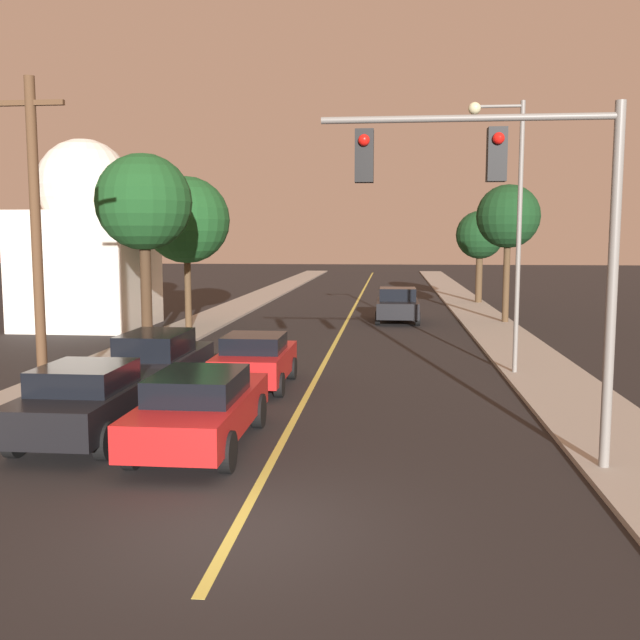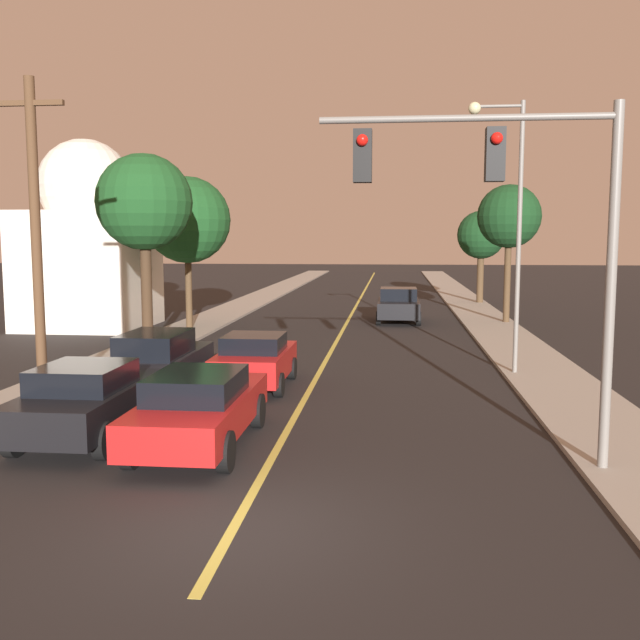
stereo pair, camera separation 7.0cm
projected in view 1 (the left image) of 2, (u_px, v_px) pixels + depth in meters
The scene contains 17 objects.
ground_plane at pixel (236, 529), 10.08m from camera, with size 200.00×200.00×0.00m, color black.
road_surface at pixel (357, 302), 45.66m from camera, with size 10.99×80.00×0.01m.
sidewalk_left at pixel (254, 300), 46.32m from camera, with size 2.50×80.00×0.12m.
sidewalk_right at pixel (464, 302), 44.99m from camera, with size 2.50×80.00×0.12m.
car_near_lane_front at pixel (201, 407), 13.94m from camera, with size 1.95×4.81×1.52m.
car_near_lane_second at pixel (255, 360), 19.54m from camera, with size 1.91×3.82×1.48m.
car_outer_lane_front at pixel (88, 400), 14.47m from camera, with size 1.98×4.29×1.57m.
car_outer_lane_second at pixel (158, 363), 18.78m from camera, with size 1.86×5.03×1.65m.
car_far_oncoming at pixel (398, 305), 34.60m from camera, with size 2.09×4.06×1.67m.
traffic_signal_mast at pixel (518, 209), 12.11m from camera, with size 5.07×0.42×6.24m.
streetlamp_right at pixel (508, 204), 20.70m from camera, with size 1.61×0.36×7.88m.
utility_pole_left at pixel (36, 238), 16.59m from camera, with size 1.60×0.24×7.64m.
tree_left_near at pixel (144, 203), 24.97m from camera, with size 3.38×3.38×6.91m.
tree_left_far at pixel (186, 220), 31.09m from camera, with size 3.78×3.78×6.64m.
tree_right_near at pixel (480, 236), 43.54m from camera, with size 2.93×2.93×5.61m.
tree_right_far at pixel (508, 217), 33.29m from camera, with size 2.96×2.96×6.45m.
domed_building_left at pixel (87, 242), 32.30m from camera, with size 5.27×5.27×8.49m.
Camera 1 is at (2.15, -9.50, 4.11)m, focal length 40.00 mm.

